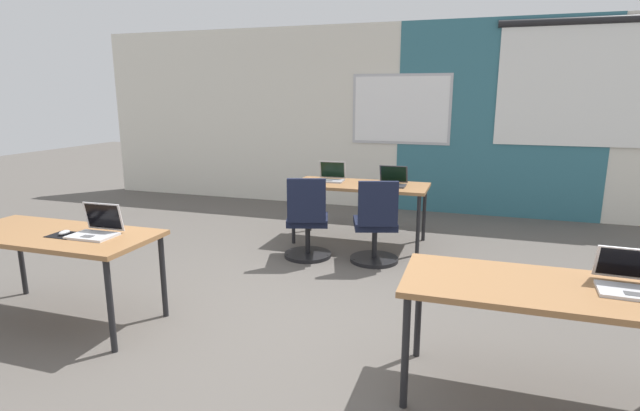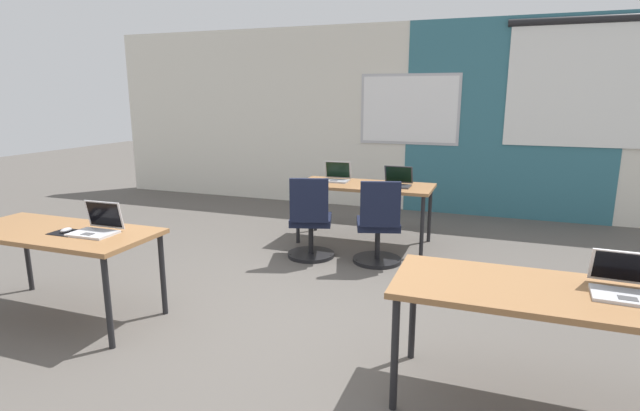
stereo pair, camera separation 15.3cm
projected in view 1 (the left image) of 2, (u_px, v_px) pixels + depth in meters
The scene contains 15 objects.
ground_plane at pixel (295, 317), 3.98m from camera, with size 24.00×24.00×0.00m.
back_wall_assembly at pixel (395, 118), 7.54m from camera, with size 10.00×0.27×2.80m.
desk_near_left at pixel (55, 240), 3.81m from camera, with size 1.60×0.70×0.72m.
desk_near_right at pixel (548, 296), 2.75m from camera, with size 1.60×0.70×0.72m.
desk_far_center at pixel (360, 189), 5.88m from camera, with size 1.60×0.70×0.72m.
laptop_near_right_end at pixel (630, 282), 2.67m from camera, with size 0.35×0.34×0.22m.
laptop_far_left at pixel (331, 177), 6.06m from camera, with size 0.34×0.30×0.23m.
chair_far_left at pixel (307, 225), 5.33m from camera, with size 0.55×0.60×0.92m.
laptop_near_left_inner at pixel (96, 229), 3.71m from camera, with size 0.34×0.28×0.24m.
mousepad_near_left_inner at pixel (65, 235), 3.73m from camera, with size 0.22×0.19×0.00m.
mouse_near_left_inner at pixel (64, 233), 3.72m from camera, with size 0.06×0.10×0.03m.
laptop_far_right at pixel (392, 181), 5.75m from camera, with size 0.33×0.31×0.23m.
mousepad_far_right at pixel (370, 185), 5.76m from camera, with size 0.22×0.19×0.00m.
mouse_far_right at pixel (370, 184), 5.75m from camera, with size 0.07×0.11×0.03m.
chair_far_right at pixel (376, 229), 5.17m from camera, with size 0.55×0.60×0.92m.
Camera 1 is at (1.33, -3.44, 1.76)m, focal length 27.63 mm.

